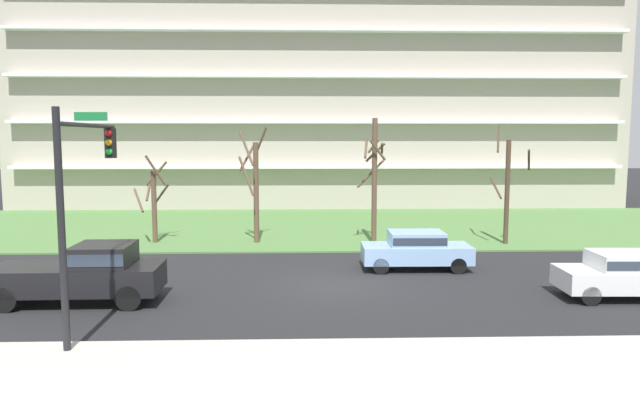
% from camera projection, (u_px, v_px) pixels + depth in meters
% --- Properties ---
extents(ground, '(160.00, 160.00, 0.00)m').
position_uv_depth(ground, '(337.00, 286.00, 21.03)').
color(ground, '#232326').
extents(sidewalk_curb_near, '(80.00, 4.00, 0.15)m').
position_uv_depth(sidewalk_curb_near, '(359.00, 372.00, 13.07)').
color(sidewalk_curb_near, '#BCB7AD').
rests_on(sidewalk_curb_near, ground).
extents(grass_lawn_strip, '(80.00, 16.00, 0.08)m').
position_uv_depth(grass_lawn_strip, '(323.00, 226.00, 34.94)').
color(grass_lawn_strip, '#547F42').
rests_on(grass_lawn_strip, ground).
extents(apartment_building, '(46.49, 13.52, 19.60)m').
position_uv_depth(apartment_building, '(317.00, 85.00, 48.08)').
color(apartment_building, '#B2A899').
rests_on(apartment_building, ground).
extents(tree_far_left, '(1.89, 1.88, 4.54)m').
position_uv_depth(tree_far_left, '(154.00, 201.00, 29.08)').
color(tree_far_left, brown).
rests_on(tree_far_left, ground).
extents(tree_left, '(1.52, 1.76, 5.91)m').
position_uv_depth(tree_left, '(255.00, 185.00, 28.99)').
color(tree_left, brown).
rests_on(tree_left, ground).
extents(tree_center, '(1.44, 1.41, 6.35)m').
position_uv_depth(tree_center, '(374.00, 177.00, 28.65)').
color(tree_center, brown).
rests_on(tree_center, ground).
extents(tree_right, '(2.05, 2.00, 6.07)m').
position_uv_depth(tree_right, '(508.00, 188.00, 28.64)').
color(tree_right, '#4C3828').
rests_on(tree_right, ground).
extents(pickup_black_near_left, '(5.44, 2.11, 1.95)m').
position_uv_depth(pickup_black_near_left, '(84.00, 273.00, 18.68)').
color(pickup_black_near_left, black).
rests_on(pickup_black_near_left, ground).
extents(sedan_white_center_left, '(4.45, 1.93, 1.57)m').
position_uv_depth(sedan_white_center_left, '(626.00, 273.00, 19.24)').
color(sedan_white_center_left, white).
rests_on(sedan_white_center_left, ground).
extents(sedan_blue_center_right, '(4.42, 1.86, 1.57)m').
position_uv_depth(sedan_blue_center_right, '(416.00, 248.00, 23.52)').
color(sedan_blue_center_right, '#8CB2E0').
rests_on(sedan_blue_center_right, ground).
extents(traffic_signal_mast, '(0.90, 4.21, 6.12)m').
position_uv_depth(traffic_signal_mast, '(82.00, 185.00, 15.19)').
color(traffic_signal_mast, black).
rests_on(traffic_signal_mast, ground).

